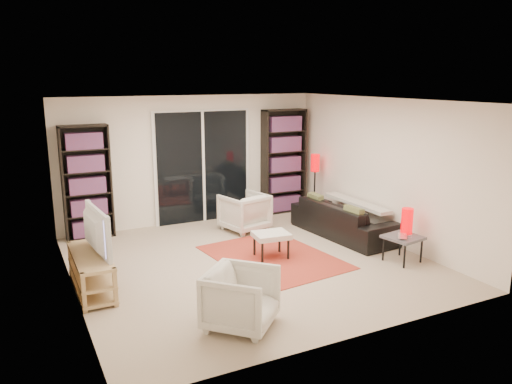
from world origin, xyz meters
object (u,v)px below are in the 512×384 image
armchair_back (244,212)px  side_table (403,239)px  armchair_front (241,299)px  bookshelf_left (87,183)px  sofa (343,219)px  ottoman (271,236)px  floor_lamp (315,170)px  bookshelf_right (284,161)px  tv_stand (91,271)px

armchair_back → side_table: armchair_back is taller
armchair_back → armchair_front: (-1.58, -3.26, -0.01)m
bookshelf_left → sofa: 4.46m
bookshelf_left → armchair_front: 4.24m
bookshelf_left → side_table: 5.25m
ottoman → floor_lamp: size_ratio=0.46×
bookshelf_left → armchair_back: bookshelf_left is taller
side_table → floor_lamp: size_ratio=0.45×
bookshelf_right → side_table: bearing=-87.1°
tv_stand → armchair_back: bearing=27.3°
sofa → floor_lamp: 1.46m
side_table → sofa: bearing=91.2°
bookshelf_left → bookshelf_right: size_ratio=0.93×
floor_lamp → ottoman: bearing=-138.1°
floor_lamp → tv_stand: bearing=-159.3°
bookshelf_left → side_table: size_ratio=3.47×
bookshelf_right → ottoman: 2.84m
armchair_front → tv_stand: bearing=82.9°
sofa → armchair_front: armchair_front is taller
bookshelf_left → ottoman: 3.33m
sofa → bookshelf_right: bearing=-0.5°
tv_stand → armchair_back: armchair_back is taller
bookshelf_right → armchair_back: 1.67m
tv_stand → floor_lamp: floor_lamp is taller
tv_stand → sofa: 4.35m
ottoman → bookshelf_left: bearing=135.5°
bookshelf_right → sofa: size_ratio=1.02×
ottoman → armchair_front: bearing=-126.9°
tv_stand → floor_lamp: bearing=20.7°
ottoman → side_table: same height
sofa → floor_lamp: bearing=-14.9°
armchair_front → armchair_back: bearing=19.8°
armchair_back → floor_lamp: 1.77m
bookshelf_right → armchair_back: bearing=-147.4°
bookshelf_left → armchair_back: size_ratio=2.61×
bookshelf_right → tv_stand: 4.85m
tv_stand → side_table: 4.47m
ottoman → sofa: bearing=13.8°
ottoman → floor_lamp: bearing=41.9°
tv_stand → armchair_front: size_ratio=1.80×
sofa → side_table: 1.44m
tv_stand → floor_lamp: (4.56, 1.72, 0.68)m
bookshelf_left → armchair_back: 2.77m
bookshelf_right → ottoman: bookshelf_right is taller
armchair_back → armchair_front: bearing=50.7°
ottoman → floor_lamp: floor_lamp is taller
armchair_back → ottoman: armchair_back is taller
bookshelf_right → tv_stand: bearing=-151.0°
armchair_back → sofa: bearing=129.4°
armchair_back → bookshelf_left: bearing=-30.9°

